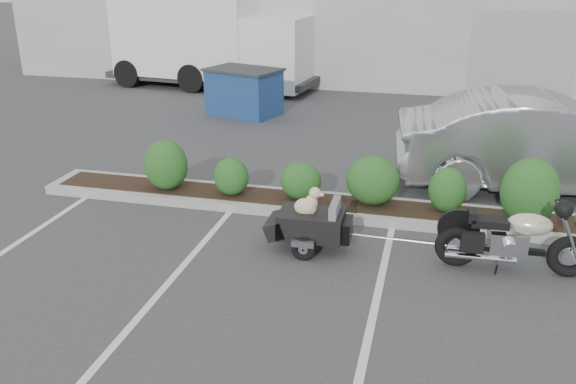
% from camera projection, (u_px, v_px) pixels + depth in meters
% --- Properties ---
extents(ground, '(90.00, 90.00, 0.00)m').
position_uv_depth(ground, '(292.00, 270.00, 8.32)').
color(ground, '#38383A').
rests_on(ground, ground).
extents(planter_kerb, '(12.00, 1.00, 0.15)m').
position_uv_depth(planter_kerb, '(383.00, 211.00, 10.06)').
color(planter_kerb, '#9E9E93').
rests_on(planter_kerb, ground).
extents(building, '(26.00, 10.00, 4.00)m').
position_uv_depth(building, '(399.00, 14.00, 22.98)').
color(building, '#9EA099').
rests_on(building, ground).
extents(motorcycle, '(2.05, 0.69, 1.18)m').
position_uv_depth(motorcycle, '(514.00, 240.00, 8.13)').
color(motorcycle, black).
rests_on(motorcycle, ground).
extents(pet_trailer, '(1.63, 0.91, 0.98)m').
position_uv_depth(pet_trailer, '(310.00, 223.00, 8.80)').
color(pet_trailer, black).
rests_on(pet_trailer, ground).
extents(sedan, '(5.45, 2.42, 1.74)m').
position_uv_depth(sedan, '(546.00, 144.00, 10.92)').
color(sedan, '#AAABB2').
rests_on(sedan, ground).
extents(dumpster, '(2.19, 1.81, 1.24)m').
position_uv_depth(dumpster, '(244.00, 91.00, 16.36)').
color(dumpster, navy).
rests_on(dumpster, ground).
extents(delivery_truck, '(7.14, 3.10, 3.17)m').
position_uv_depth(delivery_truck, '(211.00, 39.00, 19.62)').
color(delivery_truck, silver).
rests_on(delivery_truck, ground).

